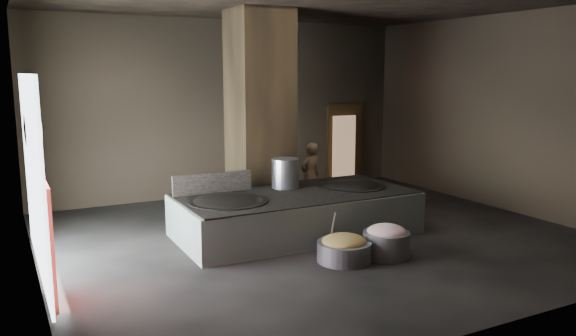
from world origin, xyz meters
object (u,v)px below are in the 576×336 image
cook (311,176)px  veg_basin (344,252)px  wok_left (228,205)px  hearth_platform (296,214)px  wok_right (352,190)px  meat_basin (386,244)px  stock_pot (285,173)px

cook → veg_basin: (-1.40, -3.57, -0.61)m
veg_basin → wok_left: bearing=127.9°
hearth_platform → veg_basin: hearth_platform is taller
wok_left → wok_right: wok_left is taller
wok_right → cook: 1.69m
wok_left → wok_right: bearing=2.0°
hearth_platform → meat_basin: bearing=-69.4°
hearth_platform → stock_pot: 0.91m
wok_left → cook: 3.31m
hearth_platform → cook: size_ratio=2.99×
cook → meat_basin: cook is taller
cook → stock_pot: bearing=29.2°
hearth_platform → meat_basin: hearth_platform is taller
wok_right → hearth_platform: bearing=-177.9°
wok_left → veg_basin: size_ratio=1.58×
veg_basin → meat_basin: 0.79m
cook → veg_basin: bearing=55.1°
stock_pot → wok_right: bearing=-21.0°
meat_basin → stock_pot: bearing=104.8°
wok_left → cook: size_ratio=0.94×
meat_basin → veg_basin: bearing=170.0°
veg_basin → meat_basin: size_ratio=1.14×
hearth_platform → wok_left: bearing=-177.4°
hearth_platform → stock_pot: bearing=85.5°
hearth_platform → wok_left: (-1.45, -0.05, 0.35)m
wok_right → veg_basin: size_ratio=1.47×
wok_left → cook: bearing=32.7°
wok_left → wok_right: (2.80, 0.10, 0.00)m
hearth_platform → cook: (1.34, 1.74, 0.37)m
stock_pot → meat_basin: 2.76m
hearth_platform → stock_pot: size_ratio=7.67×
wok_left → veg_basin: wok_left is taller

